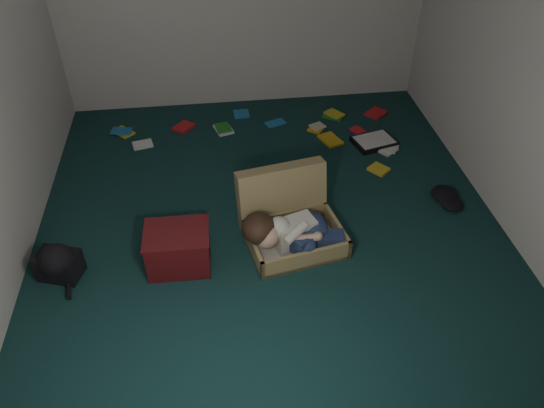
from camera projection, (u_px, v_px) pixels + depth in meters
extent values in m
plane|color=#102F2F|center=(270.00, 224.00, 4.65)|extent=(4.50, 4.50, 0.00)
plane|color=silver|center=(340.00, 353.00, 2.10)|extent=(4.50, 0.00, 4.50)
plane|color=silver|center=(530.00, 73.00, 4.02)|extent=(0.00, 4.50, 4.50)
cube|color=#9E8A57|center=(296.00, 239.00, 4.37)|extent=(0.86, 0.68, 0.18)
cube|color=beige|center=(295.00, 243.00, 4.40)|extent=(0.78, 0.60, 0.02)
cube|color=#9E8A57|center=(282.00, 196.00, 4.51)|extent=(0.80, 0.37, 0.56)
cube|color=silver|center=(294.00, 232.00, 4.29)|extent=(0.37, 0.28, 0.24)
sphere|color=tan|center=(267.00, 236.00, 4.16)|extent=(0.21, 0.21, 0.21)
ellipsoid|color=black|center=(259.00, 228.00, 4.17)|extent=(0.28, 0.29, 0.24)
ellipsoid|color=navy|center=(313.00, 227.00, 4.34)|extent=(0.25, 0.29, 0.24)
cube|color=navy|center=(308.00, 240.00, 4.23)|extent=(0.32, 0.27, 0.15)
cube|color=navy|center=(327.00, 239.00, 4.28)|extent=(0.28, 0.16, 0.12)
sphere|color=white|center=(337.00, 236.00, 4.35)|extent=(0.12, 0.12, 0.12)
sphere|color=white|center=(341.00, 243.00, 4.30)|extent=(0.11, 0.11, 0.11)
cylinder|color=tan|center=(307.00, 238.00, 4.17)|extent=(0.21, 0.10, 0.07)
cube|color=#4C0F12|center=(179.00, 250.00, 4.17)|extent=(0.49, 0.39, 0.32)
cube|color=#4C0F12|center=(176.00, 234.00, 4.06)|extent=(0.51, 0.41, 0.02)
cube|color=black|center=(374.00, 142.00, 5.62)|extent=(0.49, 0.41, 0.05)
cube|color=white|center=(374.00, 140.00, 5.60)|extent=(0.44, 0.36, 0.01)
cube|color=gold|center=(123.00, 132.00, 5.80)|extent=(0.20, 0.15, 0.02)
cube|color=red|center=(184.00, 127.00, 5.88)|extent=(0.25, 0.24, 0.02)
cube|color=white|center=(223.00, 130.00, 5.84)|extent=(0.20, 0.24, 0.02)
cube|color=#1E6AA3|center=(275.00, 123.00, 5.95)|extent=(0.21, 0.24, 0.02)
cube|color=gold|center=(316.00, 129.00, 5.86)|extent=(0.25, 0.24, 0.02)
cube|color=#217923|center=(334.00, 116.00, 6.07)|extent=(0.22, 0.17, 0.02)
cube|color=#86216E|center=(359.00, 132.00, 5.81)|extent=(0.25, 0.25, 0.02)
cube|color=beige|center=(384.00, 148.00, 5.56)|extent=(0.19, 0.23, 0.02)
cube|color=gold|center=(379.00, 170.00, 5.26)|extent=(0.23, 0.25, 0.02)
cube|color=red|center=(376.00, 113.00, 6.12)|extent=(0.25, 0.23, 0.02)
cube|color=white|center=(143.00, 145.00, 5.60)|extent=(0.23, 0.19, 0.02)
cube|color=#1E6AA3|center=(242.00, 114.00, 6.11)|extent=(0.25, 0.25, 0.02)
cube|color=gold|center=(330.00, 140.00, 5.68)|extent=(0.17, 0.22, 0.02)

